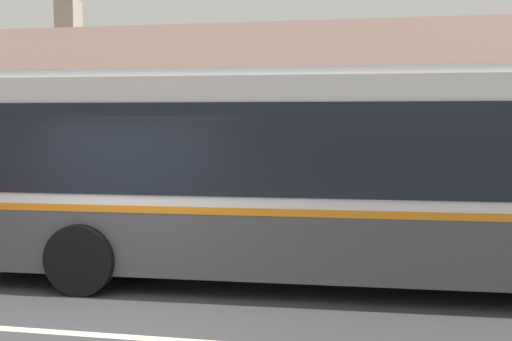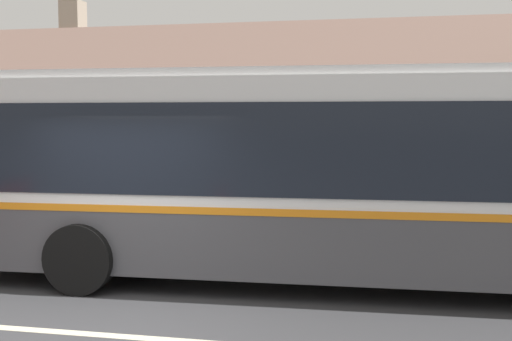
# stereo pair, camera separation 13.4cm
# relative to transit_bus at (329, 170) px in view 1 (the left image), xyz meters

# --- Properties ---
(ground_plane) EXTENTS (300.00, 300.00, 0.00)m
(ground_plane) POSITION_rel_transit_bus_xyz_m (-2.60, -2.90, -1.69)
(ground_plane) COLOR #38383A
(sidewalk_far) EXTENTS (60.00, 3.00, 0.15)m
(sidewalk_far) POSITION_rel_transit_bus_xyz_m (-2.60, 3.10, -1.62)
(sidewalk_far) COLOR #ADAAA3
(sidewalk_far) RESTS_ON ground
(lane_divider_stripe) EXTENTS (60.00, 0.16, 0.01)m
(lane_divider_stripe) POSITION_rel_transit_bus_xyz_m (-2.60, -2.90, -1.69)
(lane_divider_stripe) COLOR beige
(lane_divider_stripe) RESTS_ON ground
(community_building) EXTENTS (26.19, 8.55, 6.47)m
(community_building) POSITION_rel_transit_bus_xyz_m (-2.75, 10.11, 0.16)
(community_building) COLOR tan
(community_building) RESTS_ON ground
(transit_bus) EXTENTS (12.40, 3.05, 3.15)m
(transit_bus) POSITION_rel_transit_bus_xyz_m (0.00, 0.00, 0.00)
(transit_bus) COLOR #47474C
(transit_bus) RESTS_ON ground
(bench_by_building) EXTENTS (1.83, 0.51, 0.94)m
(bench_by_building) POSITION_rel_transit_bus_xyz_m (-5.54, 3.07, -1.12)
(bench_by_building) COLOR brown
(bench_by_building) RESTS_ON sidewalk_far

